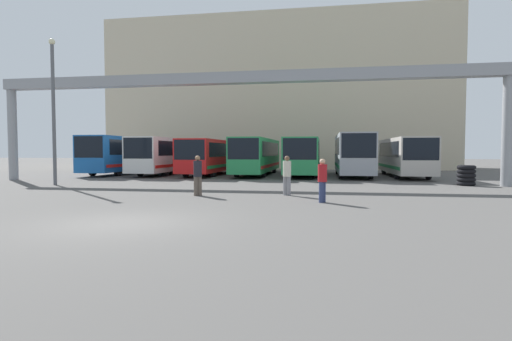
% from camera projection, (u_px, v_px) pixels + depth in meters
% --- Properties ---
extents(ground_plane, '(200.00, 200.00, 0.00)m').
position_uv_depth(ground_plane, '(122.00, 223.00, 11.21)').
color(ground_plane, '#514F4C').
extents(building_backdrop, '(40.16, 12.00, 17.60)m').
position_uv_depth(building_backdrop, '(278.00, 97.00, 50.11)').
color(building_backdrop, beige).
rests_on(building_backdrop, ground).
extents(overhead_gantry, '(32.61, 0.80, 7.01)m').
position_uv_depth(overhead_gantry, '(234.00, 89.00, 25.31)').
color(overhead_gantry, gray).
rests_on(overhead_gantry, ground).
extents(bus_slot_0, '(2.60, 10.57, 3.27)m').
position_uv_depth(bus_slot_0, '(123.00, 153.00, 35.41)').
color(bus_slot_0, '#1959A5').
rests_on(bus_slot_0, ground).
extents(bus_slot_1, '(2.50, 12.03, 3.14)m').
position_uv_depth(bus_slot_1, '(169.00, 154.00, 35.48)').
color(bus_slot_1, silver).
rests_on(bus_slot_1, ground).
extents(bus_slot_2, '(2.55, 10.56, 2.97)m').
position_uv_depth(bus_slot_2, '(210.00, 155.00, 34.10)').
color(bus_slot_2, red).
rests_on(bus_slot_2, ground).
extents(bus_slot_3, '(2.49, 12.38, 3.06)m').
position_uv_depth(bus_slot_3, '(257.00, 154.00, 34.34)').
color(bus_slot_3, '#268C4C').
rests_on(bus_slot_3, ground).
extents(bus_slot_4, '(2.58, 11.75, 3.04)m').
position_uv_depth(bus_slot_4, '(304.00, 154.00, 33.37)').
color(bus_slot_4, '#268C4C').
rests_on(bus_slot_4, ground).
extents(bus_slot_5, '(2.54, 10.94, 3.35)m').
position_uv_depth(bus_slot_5, '(353.00, 152.00, 32.31)').
color(bus_slot_5, '#999EA5').
rests_on(bus_slot_5, ground).
extents(bus_slot_6, '(2.53, 10.95, 3.02)m').
position_uv_depth(bus_slot_6, '(404.00, 155.00, 31.67)').
color(bus_slot_6, beige).
rests_on(bus_slot_6, ground).
extents(pedestrian_mid_right, '(0.36, 0.36, 1.73)m').
position_uv_depth(pedestrian_mid_right, '(322.00, 179.00, 15.72)').
color(pedestrian_mid_right, navy).
rests_on(pedestrian_mid_right, ground).
extents(pedestrian_mid_left, '(0.38, 0.38, 1.81)m').
position_uv_depth(pedestrian_mid_left, '(287.00, 174.00, 18.32)').
color(pedestrian_mid_left, gray).
rests_on(pedestrian_mid_left, ground).
extents(pedestrian_near_center, '(0.38, 0.38, 1.83)m').
position_uv_depth(pedestrian_near_center, '(198.00, 174.00, 18.14)').
color(pedestrian_near_center, brown).
rests_on(pedestrian_near_center, ground).
extents(tire_stack, '(1.04, 1.04, 1.20)m').
position_uv_depth(tire_stack, '(466.00, 175.00, 23.54)').
color(tire_stack, black).
rests_on(tire_stack, ground).
extents(lamp_post, '(0.36, 0.36, 8.67)m').
position_uv_depth(lamp_post, '(53.00, 106.00, 23.71)').
color(lamp_post, '#595B60').
rests_on(lamp_post, ground).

